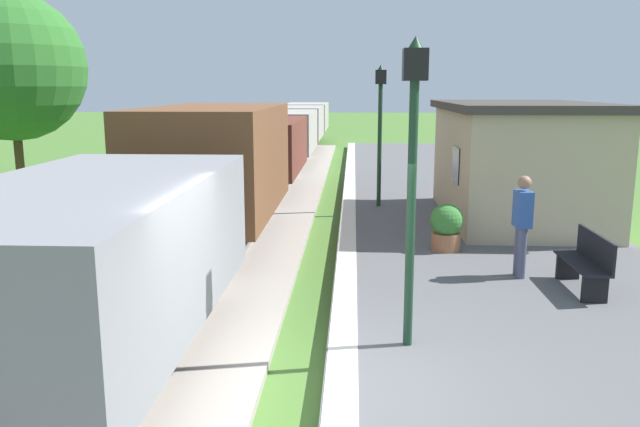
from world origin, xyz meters
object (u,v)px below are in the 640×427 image
object	(u,v)px
potted_planter	(446,226)
tree_field_left	(11,67)
lamp_post_near	(413,138)
person_waiting	(522,222)
freight_train	(272,142)
lamp_post_far	(380,110)
bench_near_hut	(587,261)
station_hut	(517,161)

from	to	relation	value
potted_planter	tree_field_left	world-z (taller)	tree_field_left
lamp_post_near	person_waiting	bearing A→B (deg)	54.72
freight_train	potted_planter	world-z (taller)	freight_train
lamp_post_far	person_waiting	bearing A→B (deg)	-71.75
bench_near_hut	person_waiting	size ratio (longest dim) A/B	0.88
tree_field_left	lamp_post_near	bearing A→B (deg)	-47.60
station_hut	person_waiting	xyz separation A→B (m)	(-1.10, -4.88, -0.47)
station_hut	bench_near_hut	distance (m)	5.65
freight_train	lamp_post_near	xyz separation A→B (m)	(3.59, -15.27, 1.35)
bench_near_hut	lamp_post_near	world-z (taller)	lamp_post_near
potted_planter	person_waiting	bearing A→B (deg)	-60.61
potted_planter	lamp_post_far	bearing A→B (deg)	103.65
bench_near_hut	lamp_post_far	xyz separation A→B (m)	(-2.95, 7.08, 2.08)
lamp_post_near	station_hut	bearing A→B (deg)	67.82
station_hut	lamp_post_near	size ratio (longest dim) A/B	1.57
lamp_post_near	tree_field_left	world-z (taller)	tree_field_left
lamp_post_near	lamp_post_far	xyz separation A→B (m)	(0.00, 9.38, 0.00)
person_waiting	tree_field_left	size ratio (longest dim) A/B	0.27
potted_planter	tree_field_left	xyz separation A→B (m)	(-12.68, 7.93, 3.27)
station_hut	lamp_post_far	world-z (taller)	lamp_post_far
potted_planter	freight_train	bearing A→B (deg)	114.13
person_waiting	lamp_post_far	distance (m)	6.93
bench_near_hut	lamp_post_far	size ratio (longest dim) A/B	0.41
potted_planter	tree_field_left	size ratio (longest dim) A/B	0.14
lamp_post_near	bench_near_hut	bearing A→B (deg)	37.84
freight_train	lamp_post_far	bearing A→B (deg)	-58.60
station_hut	potted_planter	size ratio (longest dim) A/B	6.33
bench_near_hut	lamp_post_near	xyz separation A→B (m)	(-2.95, -2.29, 2.08)
lamp_post_near	tree_field_left	xyz separation A→B (m)	(-11.55, 12.65, 1.19)
freight_train	bench_near_hut	distance (m)	14.55
freight_train	station_hut	size ratio (longest dim) A/B	6.76
freight_train	potted_planter	size ratio (longest dim) A/B	42.79
bench_near_hut	potted_planter	world-z (taller)	potted_planter
tree_field_left	bench_near_hut	bearing A→B (deg)	-35.54
lamp_post_far	potted_planter	bearing A→B (deg)	-76.35
freight_train	person_waiting	xyz separation A→B (m)	(5.70, -12.29, -0.27)
freight_train	tree_field_left	world-z (taller)	tree_field_left
person_waiting	lamp_post_far	world-z (taller)	lamp_post_far
freight_train	station_hut	xyz separation A→B (m)	(6.80, -7.40, 0.20)
lamp_post_far	tree_field_left	xyz separation A→B (m)	(-11.55, 3.27, 1.19)
station_hut	potted_planter	distance (m)	3.88
freight_train	tree_field_left	xyz separation A→B (m)	(-7.96, -2.62, 2.54)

